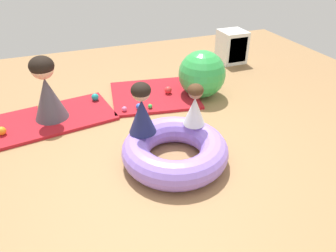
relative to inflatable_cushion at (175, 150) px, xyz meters
name	(u,v)px	position (x,y,z in m)	size (l,w,h in m)	color
ground_plane	(170,161)	(-0.04, 0.02, -0.15)	(8.00, 8.00, 0.00)	#9E7549
gym_mat_near_right	(154,95)	(0.29, 1.53, -0.13)	(1.20, 1.06, 0.04)	#B21923
gym_mat_far_right	(53,119)	(-1.14, 1.36, -0.13)	(1.50, 0.83, 0.04)	#B21923
inflatable_cushion	(175,150)	(0.00, 0.00, 0.00)	(1.10, 1.10, 0.29)	#9975EA
child_in_white	(195,105)	(0.30, 0.20, 0.37)	(0.32, 0.32, 0.46)	white
child_in_navy	(142,109)	(-0.26, 0.24, 0.41)	(0.35, 0.35, 0.55)	navy
adult_seated	(46,89)	(-1.14, 1.36, 0.29)	(0.59, 0.59, 0.81)	#4C4751
play_ball_green	(150,106)	(0.10, 1.14, -0.08)	(0.06, 0.06, 0.06)	green
play_ball_red	(168,90)	(0.49, 1.47, -0.05)	(0.11, 0.11, 0.11)	red
play_ball_orange	(2,131)	(-1.71, 1.14, -0.06)	(0.10, 0.10, 0.10)	orange
play_ball_teal	(95,97)	(-0.54, 1.63, -0.06)	(0.10, 0.10, 0.10)	teal
play_ball_pink	(124,109)	(-0.24, 1.18, -0.07)	(0.07, 0.07, 0.07)	pink
play_ball_blue	(139,106)	(-0.04, 1.16, -0.06)	(0.08, 0.08, 0.08)	blue
play_ball_yellow	(41,107)	(-1.26, 1.62, -0.07)	(0.08, 0.08, 0.08)	yellow
exercise_ball_large	(202,74)	(0.94, 1.32, 0.19)	(0.67, 0.67, 0.67)	green
storage_cube	(232,47)	(2.06, 2.37, 0.13)	(0.44, 0.44, 0.56)	white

